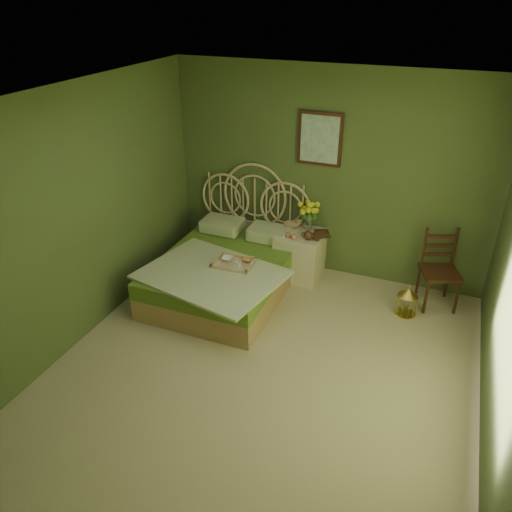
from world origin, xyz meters
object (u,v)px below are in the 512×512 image
at_px(bed, 227,269).
at_px(nightstand, 300,250).
at_px(birdcage, 407,302).
at_px(chair, 442,264).

height_order(bed, nightstand, bed).
height_order(bed, birdcage, bed).
bearing_deg(birdcage, bed, -172.45).
bearing_deg(chair, nightstand, 160.19).
relative_size(bed, nightstand, 2.07).
height_order(nightstand, chair, nightstand).
distance_m(bed, nightstand, 1.00).
xyz_separation_m(nightstand, birdcage, (1.41, -0.38, -0.20)).
bearing_deg(bed, birdcage, 7.55).
xyz_separation_m(bed, nightstand, (0.73, 0.67, 0.07)).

